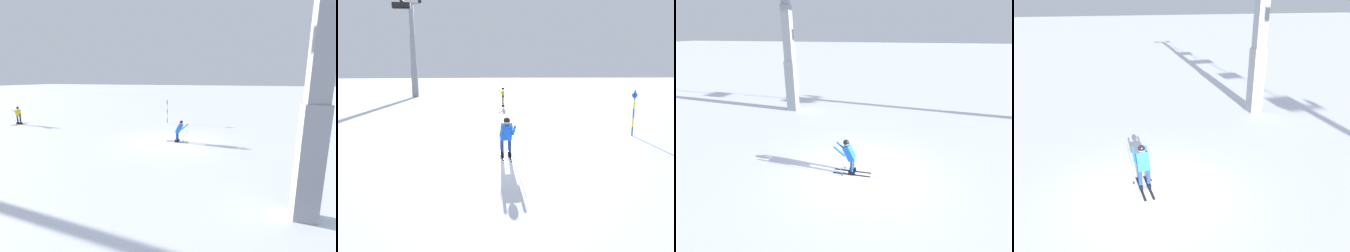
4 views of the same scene
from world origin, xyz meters
TOP-DOWN VIEW (x-y plane):
  - ground_plane at (0.00, 0.00)m, footprint 260.00×260.00m
  - skier_carving_main at (-0.55, -0.16)m, footprint 1.60×0.71m
  - lift_tower_near at (-6.63, 7.70)m, footprint 0.71×2.40m
  - trail_marker_pole at (2.40, -6.93)m, footprint 0.07×0.28m
  - skier_distant_uphill at (15.98, -2.00)m, footprint 0.72×1.69m

SIDE VIEW (x-z plane):
  - ground_plane at x=0.00m, z-range 0.00..0.00m
  - skier_carving_main at x=-0.55m, z-range 0.06..1.73m
  - skier_distant_uphill at x=15.98m, z-range 0.13..1.88m
  - trail_marker_pole at x=2.40m, z-range 0.08..2.37m
  - lift_tower_near at x=-6.63m, z-range -0.96..10.65m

